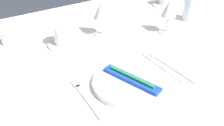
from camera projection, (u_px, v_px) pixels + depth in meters
dining_table at (104, 73)px, 1.09m from camera, size 1.80×1.11×0.74m
dinner_plate at (131, 83)px, 0.88m from camera, size 0.25×0.25×0.02m
toothbrush_package at (131, 79)px, 0.87m from camera, size 0.10×0.21×0.02m
fork_outer at (85, 96)px, 0.84m from camera, size 0.03×0.21×0.00m
dinner_knife at (163, 67)px, 0.97m from camera, size 0.02×0.22×0.00m
spoon_soup at (166, 63)px, 0.99m from camera, size 0.03×0.23×0.01m
saucer_left at (166, 4)px, 1.48m from camera, size 0.14×0.14×0.01m
saucer_right at (65, 44)px, 1.11m from camera, size 0.14×0.14×0.01m
coffee_cup_right at (64, 35)px, 1.09m from camera, size 0.10×0.08×0.07m
wine_glass_centre at (169, 10)px, 1.15m from camera, size 0.07×0.07×0.15m
wine_glass_far at (102, 12)px, 1.13m from camera, size 0.07×0.07×0.15m
drink_tumbler at (190, 9)px, 1.29m from camera, size 0.06×0.06×0.12m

